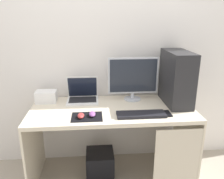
{
  "coord_description": "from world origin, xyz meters",
  "views": [
    {
      "loc": [
        -0.16,
        -1.98,
        1.58
      ],
      "look_at": [
        0.0,
        0.0,
        0.93
      ],
      "focal_mm": 36.93,
      "sensor_mm": 36.0,
      "label": 1
    }
  ],
  "objects_px": {
    "pc_tower": "(177,78)",
    "keyboard": "(141,114)",
    "monitor": "(133,78)",
    "laptop": "(83,96)",
    "mouse_left": "(92,114)",
    "cell_phone": "(167,113)",
    "mouse_right": "(81,116)",
    "projector": "(46,97)",
    "subwoofer": "(100,164)"
  },
  "relations": [
    {
      "from": "monitor",
      "to": "projector",
      "type": "distance_m",
      "value": 0.88
    },
    {
      "from": "monitor",
      "to": "mouse_right",
      "type": "height_order",
      "value": "monitor"
    },
    {
      "from": "projector",
      "to": "cell_phone",
      "type": "bearing_deg",
      "value": -19.28
    },
    {
      "from": "keyboard",
      "to": "pc_tower",
      "type": "bearing_deg",
      "value": 35.13
    },
    {
      "from": "projector",
      "to": "subwoofer",
      "type": "distance_m",
      "value": 0.87
    },
    {
      "from": "projector",
      "to": "mouse_left",
      "type": "height_order",
      "value": "projector"
    },
    {
      "from": "mouse_right",
      "to": "cell_phone",
      "type": "relative_size",
      "value": 0.74
    },
    {
      "from": "mouse_left",
      "to": "cell_phone",
      "type": "height_order",
      "value": "mouse_left"
    },
    {
      "from": "pc_tower",
      "to": "monitor",
      "type": "relative_size",
      "value": 1.02
    },
    {
      "from": "projector",
      "to": "mouse_left",
      "type": "distance_m",
      "value": 0.59
    },
    {
      "from": "monitor",
      "to": "laptop",
      "type": "bearing_deg",
      "value": 177.57
    },
    {
      "from": "pc_tower",
      "to": "subwoofer",
      "type": "xyz_separation_m",
      "value": [
        -0.75,
        -0.07,
        -0.87
      ]
    },
    {
      "from": "pc_tower",
      "to": "mouse_left",
      "type": "relative_size",
      "value": 5.28
    },
    {
      "from": "pc_tower",
      "to": "cell_phone",
      "type": "relative_size",
      "value": 3.9
    },
    {
      "from": "mouse_left",
      "to": "subwoofer",
      "type": "bearing_deg",
      "value": 71.04
    },
    {
      "from": "keyboard",
      "to": "subwoofer",
      "type": "bearing_deg",
      "value": 150.63
    },
    {
      "from": "monitor",
      "to": "mouse_left",
      "type": "xyz_separation_m",
      "value": [
        -0.41,
        -0.37,
        -0.21
      ]
    },
    {
      "from": "keyboard",
      "to": "cell_phone",
      "type": "relative_size",
      "value": 3.23
    },
    {
      "from": "monitor",
      "to": "keyboard",
      "type": "xyz_separation_m",
      "value": [
        0.01,
        -0.39,
        -0.22
      ]
    },
    {
      "from": "pc_tower",
      "to": "keyboard",
      "type": "xyz_separation_m",
      "value": [
        -0.39,
        -0.27,
        -0.24
      ]
    },
    {
      "from": "pc_tower",
      "to": "subwoofer",
      "type": "bearing_deg",
      "value": -174.34
    },
    {
      "from": "subwoofer",
      "to": "monitor",
      "type": "bearing_deg",
      "value": 28.79
    },
    {
      "from": "mouse_right",
      "to": "subwoofer",
      "type": "xyz_separation_m",
      "value": [
        0.16,
        0.21,
        -0.64
      ]
    },
    {
      "from": "laptop",
      "to": "mouse_left",
      "type": "xyz_separation_m",
      "value": [
        0.1,
        -0.39,
        -0.03
      ]
    },
    {
      "from": "pc_tower",
      "to": "keyboard",
      "type": "relative_size",
      "value": 1.21
    },
    {
      "from": "laptop",
      "to": "mouse_right",
      "type": "height_order",
      "value": "laptop"
    },
    {
      "from": "monitor",
      "to": "pc_tower",
      "type": "bearing_deg",
      "value": -16.43
    },
    {
      "from": "keyboard",
      "to": "mouse_left",
      "type": "bearing_deg",
      "value": 177.26
    },
    {
      "from": "pc_tower",
      "to": "projector",
      "type": "bearing_deg",
      "value": 174.28
    },
    {
      "from": "monitor",
      "to": "mouse_left",
      "type": "distance_m",
      "value": 0.59
    },
    {
      "from": "keyboard",
      "to": "mouse_right",
      "type": "distance_m",
      "value": 0.51
    },
    {
      "from": "pc_tower",
      "to": "cell_phone",
      "type": "bearing_deg",
      "value": -121.63
    },
    {
      "from": "monitor",
      "to": "mouse_left",
      "type": "bearing_deg",
      "value": -137.81
    },
    {
      "from": "laptop",
      "to": "projector",
      "type": "height_order",
      "value": "laptop"
    },
    {
      "from": "pc_tower",
      "to": "mouse_right",
      "type": "height_order",
      "value": "pc_tower"
    },
    {
      "from": "cell_phone",
      "to": "keyboard",
      "type": "bearing_deg",
      "value": -176.08
    },
    {
      "from": "pc_tower",
      "to": "cell_phone",
      "type": "xyz_separation_m",
      "value": [
        -0.16,
        -0.26,
        -0.25
      ]
    },
    {
      "from": "mouse_left",
      "to": "cell_phone",
      "type": "relative_size",
      "value": 0.74
    },
    {
      "from": "monitor",
      "to": "projector",
      "type": "bearing_deg",
      "value": 179.41
    },
    {
      "from": "laptop",
      "to": "keyboard",
      "type": "xyz_separation_m",
      "value": [
        0.51,
        -0.41,
        -0.04
      ]
    },
    {
      "from": "pc_tower",
      "to": "subwoofer",
      "type": "relative_size",
      "value": 1.86
    },
    {
      "from": "keyboard",
      "to": "monitor",
      "type": "bearing_deg",
      "value": 91.17
    },
    {
      "from": "mouse_right",
      "to": "subwoofer",
      "type": "height_order",
      "value": "mouse_right"
    },
    {
      "from": "projector",
      "to": "mouse_left",
      "type": "bearing_deg",
      "value": -40.15
    },
    {
      "from": "subwoofer",
      "to": "projector",
      "type": "bearing_deg",
      "value": 158.69
    },
    {
      "from": "mouse_right",
      "to": "cell_phone",
      "type": "distance_m",
      "value": 0.74
    },
    {
      "from": "monitor",
      "to": "mouse_right",
      "type": "bearing_deg",
      "value": -141.85
    },
    {
      "from": "mouse_left",
      "to": "pc_tower",
      "type": "bearing_deg",
      "value": 17.47
    },
    {
      "from": "mouse_left",
      "to": "mouse_right",
      "type": "relative_size",
      "value": 1.0
    },
    {
      "from": "laptop",
      "to": "cell_phone",
      "type": "xyz_separation_m",
      "value": [
        0.74,
        -0.4,
        -0.04
      ]
    }
  ]
}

